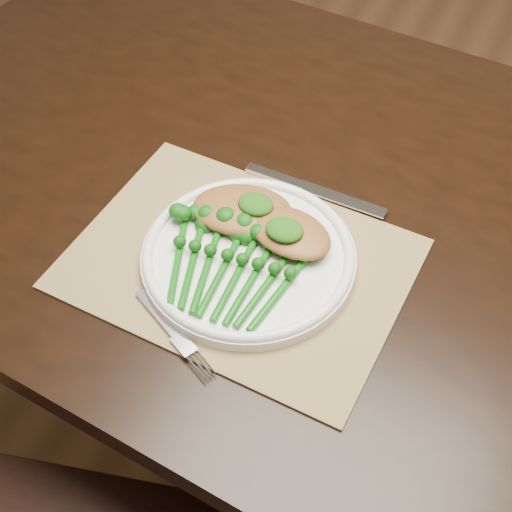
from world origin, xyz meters
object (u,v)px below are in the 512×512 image
at_px(placemat, 239,263).
at_px(broccolini_bundle, 229,274).
at_px(dinner_plate, 249,256).
at_px(chicken_fillet_left, 242,210).
at_px(dining_table, 326,349).

relative_size(placemat, broccolini_bundle, 2.22).
xyz_separation_m(dinner_plate, broccolini_bundle, (-0.01, -0.05, 0.01)).
bearing_deg(broccolini_bundle, chicken_fillet_left, 101.60).
height_order(dining_table, placemat, placemat).
distance_m(dining_table, chicken_fillet_left, 0.43).
xyz_separation_m(dinner_plate, chicken_fillet_left, (-0.04, 0.06, 0.02)).
bearing_deg(placemat, broccolini_bundle, -80.07).
xyz_separation_m(dining_table, broccolini_bundle, (-0.09, -0.20, 0.40)).
height_order(dining_table, broccolini_bundle, broccolini_bundle).
distance_m(chicken_fillet_left, broccolini_bundle, 0.11).
xyz_separation_m(placemat, broccolini_bundle, (0.00, -0.04, 0.02)).
distance_m(placemat, broccolini_bundle, 0.05).
xyz_separation_m(dining_table, dinner_plate, (-0.08, -0.15, 0.39)).
distance_m(dining_table, dinner_plate, 0.43).
xyz_separation_m(dining_table, placemat, (-0.09, -0.16, 0.37)).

